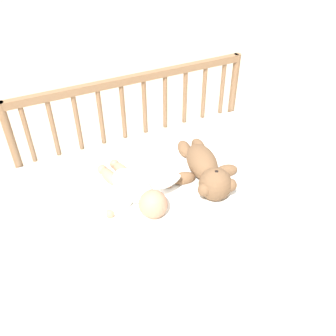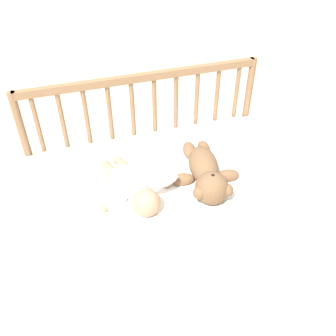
{
  "view_description": "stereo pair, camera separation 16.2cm",
  "coord_description": "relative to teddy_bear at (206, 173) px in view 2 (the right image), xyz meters",
  "views": [
    {
      "loc": [
        -0.54,
        -1.14,
        1.64
      ],
      "look_at": [
        0.0,
        -0.01,
        0.62
      ],
      "focal_mm": 40.0,
      "sensor_mm": 36.0,
      "label": 1
    },
    {
      "loc": [
        -0.39,
        -1.2,
        1.64
      ],
      "look_at": [
        0.0,
        -0.01,
        0.62
      ],
      "focal_mm": 40.0,
      "sensor_mm": 36.0,
      "label": 2
    }
  ],
  "objects": [
    {
      "name": "ground_plane",
      "position": [
        -0.14,
        0.09,
        -0.61
      ],
      "size": [
        12.0,
        12.0,
        0.0
      ],
      "primitive_type": "plane",
      "color": "#C6B293"
    },
    {
      "name": "crib_mattress",
      "position": [
        -0.14,
        0.09,
        -0.34
      ],
      "size": [
        1.2,
        0.71,
        0.56
      ],
      "color": "silver",
      "rests_on": "ground_plane"
    },
    {
      "name": "crib_rail",
      "position": [
        -0.14,
        0.47,
        0.01
      ],
      "size": [
        1.2,
        0.04,
        0.88
      ],
      "color": "brown",
      "rests_on": "ground_plane"
    },
    {
      "name": "baby",
      "position": [
        -0.32,
        0.03,
        -0.01
      ],
      "size": [
        0.36,
        0.42,
        0.11
      ],
      "color": "white",
      "rests_on": "crib_mattress"
    },
    {
      "name": "teddy_bear",
      "position": [
        0.0,
        0.0,
        0.0
      ],
      "size": [
        0.31,
        0.45,
        0.14
      ],
      "color": "brown",
      "rests_on": "crib_mattress"
    },
    {
      "name": "blanket",
      "position": [
        -0.16,
        0.05,
        -0.06
      ],
      "size": [
        0.88,
        0.55,
        0.01
      ],
      "color": "white",
      "rests_on": "crib_mattress"
    }
  ]
}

